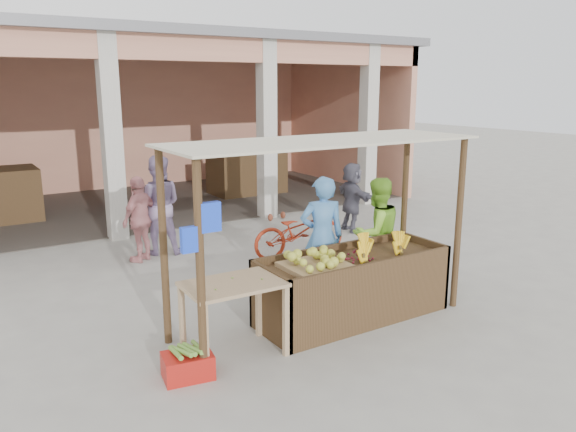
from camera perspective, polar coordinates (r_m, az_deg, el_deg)
ground at (r=7.40m, az=3.45°, el=-11.02°), size 60.00×60.00×0.00m
market_building at (r=14.94m, az=-17.10°, el=11.35°), size 14.40×6.40×4.20m
fruit_stall at (r=7.53m, az=6.61°, el=-7.35°), size 2.60×0.95×0.80m
stall_awning at (r=6.87m, az=3.29°, el=4.34°), size 4.09×1.35×2.39m
banana_heap at (r=7.69m, az=9.34°, el=-3.07°), size 1.12×0.61×0.20m
melon_tray at (r=7.00m, az=2.78°, el=-4.59°), size 0.78×0.67×0.21m
berry_heap at (r=7.39m, az=6.90°, el=-3.86°), size 0.49×0.40×0.16m
side_table at (r=6.37m, az=-5.56°, el=-7.95°), size 1.11×0.75×0.88m
papaya_pile at (r=6.28m, az=-5.61°, el=-5.84°), size 0.75×0.43×0.21m
red_crate at (r=6.23m, az=-10.15°, el=-14.75°), size 0.57×0.45×0.27m
plantain_bundle at (r=6.15m, az=-10.22°, el=-13.30°), size 0.42×0.29×0.08m
produce_sacks at (r=12.94m, az=-1.38°, el=1.08°), size 0.84×0.79×0.64m
vendor_blue at (r=8.12m, az=3.47°, el=-1.72°), size 0.85×0.75×1.89m
vendor_green at (r=8.57m, az=8.99°, el=-1.44°), size 0.88×0.53×1.78m
motorcycle at (r=10.08m, az=1.15°, el=-1.44°), size 0.84×1.91×0.97m
shopper_b at (r=10.07m, az=-14.78°, el=-0.01°), size 1.07×0.95×1.61m
shopper_d at (r=11.85m, az=6.53°, el=2.10°), size 0.77×1.49×1.54m
shopper_f at (r=10.42m, az=-13.09°, el=1.54°), size 1.11×0.90×1.98m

